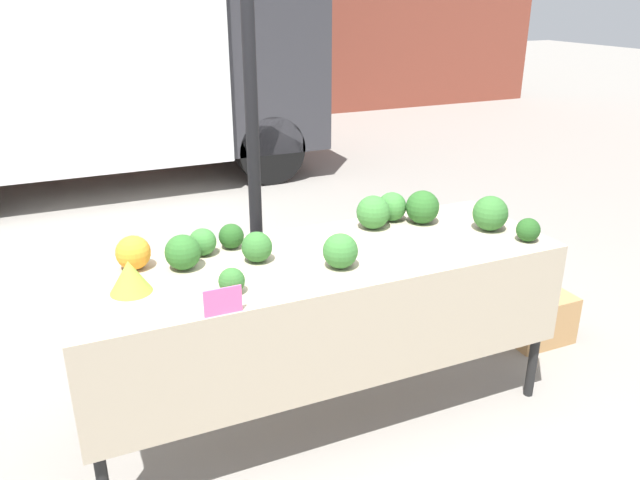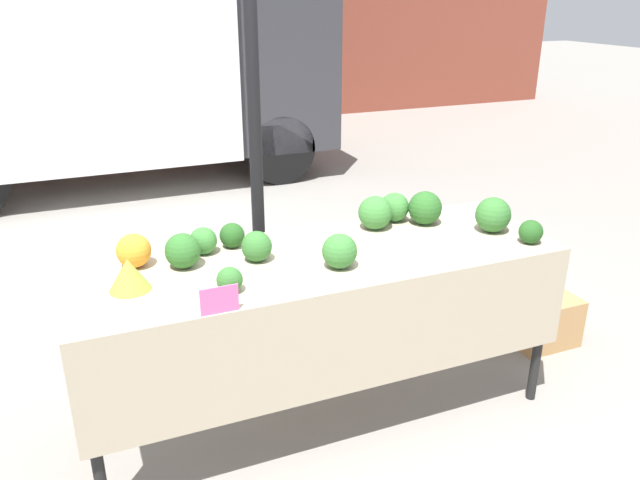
{
  "view_description": "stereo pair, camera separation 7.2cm",
  "coord_description": "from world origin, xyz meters",
  "views": [
    {
      "loc": [
        -1.12,
        -2.53,
        2.1
      ],
      "look_at": [
        0.0,
        0.0,
        0.99
      ],
      "focal_mm": 35.0,
      "sensor_mm": 36.0,
      "label": 1
    },
    {
      "loc": [
        -1.05,
        -2.55,
        2.1
      ],
      "look_at": [
        0.0,
        0.0,
        0.99
      ],
      "focal_mm": 35.0,
      "sensor_mm": 36.0,
      "label": 2
    }
  ],
  "objects": [
    {
      "name": "ground_plane",
      "position": [
        0.0,
        0.0,
        0.0
      ],
      "size": [
        40.0,
        40.0,
        0.0
      ],
      "primitive_type": "plane",
      "color": "gray"
    },
    {
      "name": "tent_pole",
      "position": [
        -0.13,
        0.58,
        1.15
      ],
      "size": [
        0.07,
        0.07,
        2.31
      ],
      "color": "black",
      "rests_on": "ground_plane"
    },
    {
      "name": "parked_truck",
      "position": [
        -0.6,
        4.91,
        1.46
      ],
      "size": [
        4.73,
        1.93,
        2.75
      ],
      "color": "white",
      "rests_on": "ground_plane"
    },
    {
      "name": "market_table",
      "position": [
        0.0,
        -0.07,
        0.8
      ],
      "size": [
        2.37,
        0.79,
        0.91
      ],
      "color": "tan",
      "rests_on": "ground_plane"
    },
    {
      "name": "orange_cauliflower",
      "position": [
        -0.84,
        0.21,
        0.99
      ],
      "size": [
        0.16,
        0.16,
        0.16
      ],
      "color": "orange",
      "rests_on": "market_table"
    },
    {
      "name": "romanesco_head",
      "position": [
        -0.89,
        -0.03,
        0.98
      ],
      "size": [
        0.18,
        0.18,
        0.14
      ],
      "color": "#93B238",
      "rests_on": "market_table"
    },
    {
      "name": "broccoli_head_0",
      "position": [
        0.69,
        0.19,
        1.0
      ],
      "size": [
        0.18,
        0.18,
        0.18
      ],
      "color": "#285B23",
      "rests_on": "market_table"
    },
    {
      "name": "broccoli_head_1",
      "position": [
        -0.36,
        0.26,
        0.97
      ],
      "size": [
        0.12,
        0.12,
        0.12
      ],
      "color": "#23511E",
      "rests_on": "market_table"
    },
    {
      "name": "broccoli_head_2",
      "position": [
        0.96,
        -0.05,
        1.0
      ],
      "size": [
        0.19,
        0.19,
        0.19
      ],
      "color": "#336B2D",
      "rests_on": "market_table"
    },
    {
      "name": "broccoli_head_3",
      "position": [
        0.03,
        -0.16,
        0.99
      ],
      "size": [
        0.16,
        0.16,
        0.16
      ],
      "color": "#387533",
      "rests_on": "market_table"
    },
    {
      "name": "broccoli_head_4",
      "position": [
        0.41,
        0.23,
        1.0
      ],
      "size": [
        0.18,
        0.18,
        0.18
      ],
      "color": "#387533",
      "rests_on": "market_table"
    },
    {
      "name": "broccoli_head_5",
      "position": [
        1.04,
        -0.26,
        0.97
      ],
      "size": [
        0.12,
        0.12,
        0.12
      ],
      "color": "#23511E",
      "rests_on": "market_table"
    },
    {
      "name": "broccoli_head_6",
      "position": [
        -0.63,
        0.11,
        0.99
      ],
      "size": [
        0.16,
        0.16,
        0.16
      ],
      "color": "#2D6628",
      "rests_on": "market_table"
    },
    {
      "name": "broccoli_head_7",
      "position": [
        -0.5,
        -0.22,
        0.97
      ],
      "size": [
        0.11,
        0.11,
        0.11
      ],
      "color": "#336B2D",
      "rests_on": "market_table"
    },
    {
      "name": "broccoli_head_8",
      "position": [
        0.56,
        0.29,
        0.99
      ],
      "size": [
        0.16,
        0.16,
        0.16
      ],
      "color": "#387533",
      "rests_on": "market_table"
    },
    {
      "name": "broccoli_head_9",
      "position": [
        -0.51,
        0.24,
        0.98
      ],
      "size": [
        0.13,
        0.13,
        0.13
      ],
      "color": "#387533",
      "rests_on": "market_table"
    },
    {
      "name": "broccoli_head_10",
      "position": [
        -0.3,
        0.06,
        0.98
      ],
      "size": [
        0.15,
        0.15,
        0.15
      ],
      "color": "#336B2D",
      "rests_on": "market_table"
    },
    {
      "name": "price_sign",
      "position": [
        -0.59,
        -0.38,
        0.97
      ],
      "size": [
        0.15,
        0.01,
        0.11
      ],
      "color": "#F45B9E",
      "rests_on": "market_table"
    },
    {
      "name": "produce_crate",
      "position": [
        1.58,
        0.15,
        0.16
      ],
      "size": [
        0.4,
        0.36,
        0.31
      ],
      "color": "tan",
      "rests_on": "ground_plane"
    }
  ]
}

